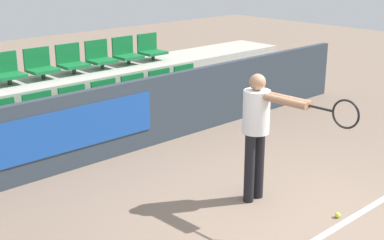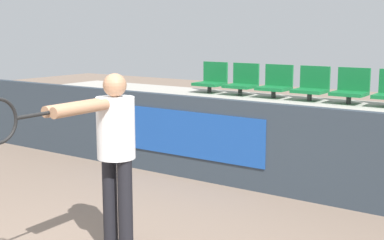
# 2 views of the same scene
# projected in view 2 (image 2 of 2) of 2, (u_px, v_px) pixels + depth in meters

# --- Properties ---
(barrier_wall) EXTENTS (10.33, 0.14, 1.12)m
(barrier_wall) POSITION_uv_depth(u_px,v_px,m) (250.00, 146.00, 6.70)
(barrier_wall) COLOR #2D3842
(barrier_wall) RESTS_ON ground
(bleacher_tier_front) EXTENTS (9.93, 1.10, 0.47)m
(bleacher_tier_front) POSITION_uv_depth(u_px,v_px,m) (274.00, 161.00, 7.25)
(bleacher_tier_front) COLOR #ADA89E
(bleacher_tier_front) RESTS_ON ground
(bleacher_tier_middle) EXTENTS (9.93, 1.10, 0.94)m
(bleacher_tier_middle) POSITION_uv_depth(u_px,v_px,m) (307.00, 132.00, 8.10)
(bleacher_tier_middle) COLOR #ADA89E
(bleacher_tier_middle) RESTS_ON ground
(stadium_chair_0) EXTENTS (0.47, 0.41, 0.51)m
(stadium_chair_0) POSITION_uv_depth(u_px,v_px,m) (173.00, 115.00, 8.29)
(stadium_chair_0) COLOR #333333
(stadium_chair_0) RESTS_ON bleacher_tier_front
(stadium_chair_1) EXTENTS (0.47, 0.41, 0.51)m
(stadium_chair_1) POSITION_uv_depth(u_px,v_px,m) (205.00, 119.00, 7.95)
(stadium_chair_1) COLOR #333333
(stadium_chair_1) RESTS_ON bleacher_tier_front
(stadium_chair_2) EXTENTS (0.47, 0.41, 0.51)m
(stadium_chair_2) POSITION_uv_depth(u_px,v_px,m) (240.00, 123.00, 7.61)
(stadium_chair_2) COLOR #333333
(stadium_chair_2) RESTS_ON bleacher_tier_front
(stadium_chair_3) EXTENTS (0.47, 0.41, 0.51)m
(stadium_chair_3) POSITION_uv_depth(u_px,v_px,m) (279.00, 127.00, 7.27)
(stadium_chair_3) COLOR #333333
(stadium_chair_3) RESTS_ON bleacher_tier_front
(stadium_chair_4) EXTENTS (0.47, 0.41, 0.51)m
(stadium_chair_4) POSITION_uv_depth(u_px,v_px,m) (321.00, 132.00, 6.93)
(stadium_chair_4) COLOR #333333
(stadium_chair_4) RESTS_ON bleacher_tier_front
(stadium_chair_5) EXTENTS (0.47, 0.41, 0.51)m
(stadium_chair_5) POSITION_uv_depth(u_px,v_px,m) (367.00, 137.00, 6.59)
(stadium_chair_5) COLOR #333333
(stadium_chair_5) RESTS_ON bleacher_tier_front
(stadium_chair_7) EXTENTS (0.47, 0.41, 0.51)m
(stadium_chair_7) POSITION_uv_depth(u_px,v_px,m) (212.00, 79.00, 9.10)
(stadium_chair_7) COLOR #333333
(stadium_chair_7) RESTS_ON bleacher_tier_middle
(stadium_chair_8) EXTENTS (0.47, 0.41, 0.51)m
(stadium_chair_8) POSITION_uv_depth(u_px,v_px,m) (243.00, 81.00, 8.76)
(stadium_chair_8) COLOR #333333
(stadium_chair_8) RESTS_ON bleacher_tier_middle
(stadium_chair_9) EXTENTS (0.47, 0.41, 0.51)m
(stadium_chair_9) POSITION_uv_depth(u_px,v_px,m) (276.00, 84.00, 8.42)
(stadium_chair_9) COLOR #333333
(stadium_chair_9) RESTS_ON bleacher_tier_middle
(stadium_chair_10) EXTENTS (0.47, 0.41, 0.51)m
(stadium_chair_10) POSITION_uv_depth(u_px,v_px,m) (312.00, 86.00, 8.08)
(stadium_chair_10) COLOR #333333
(stadium_chair_10) RESTS_ON bleacher_tier_middle
(stadium_chair_11) EXTENTS (0.47, 0.41, 0.51)m
(stadium_chair_11) POSITION_uv_depth(u_px,v_px,m) (351.00, 88.00, 7.74)
(stadium_chair_11) COLOR #333333
(stadium_chair_11) RESTS_ON bleacher_tier_middle
(tennis_player) EXTENTS (0.33, 1.51, 1.64)m
(tennis_player) POSITION_uv_depth(u_px,v_px,m) (111.00, 146.00, 4.57)
(tennis_player) COLOR black
(tennis_player) RESTS_ON ground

